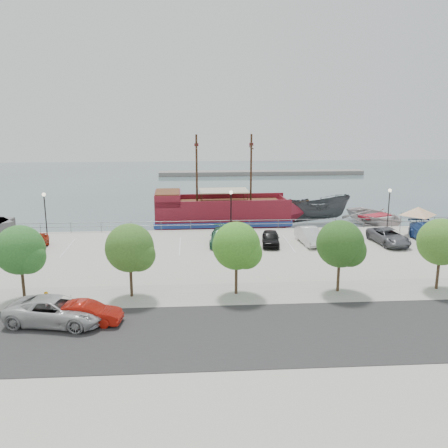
{
  "coord_description": "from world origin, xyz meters",
  "views": [
    {
      "loc": [
        -3.98,
        -41.6,
        12.53
      ],
      "look_at": [
        -1.0,
        2.0,
        2.0
      ],
      "focal_mm": 40.0,
      "sensor_mm": 36.0,
      "label": 1
    }
  ],
  "objects": [
    {
      "name": "parked_car_e",
      "position": [
        3.24,
        1.75,
        0.66
      ],
      "size": [
        2.05,
        4.05,
        1.32
      ],
      "primitive_type": "imported",
      "rotation": [
        0.0,
        0.0,
        -0.13
      ],
      "color": "black",
      "rests_on": "land_slab"
    },
    {
      "name": "lamp_post_mid",
      "position": [
        0.0,
        6.5,
        2.94
      ],
      "size": [
        0.36,
        0.36,
        4.28
      ],
      "color": "black",
      "rests_on": "land_slab"
    },
    {
      "name": "dock_mid",
      "position": [
        7.68,
        9.2,
        -0.79
      ],
      "size": [
        7.3,
        2.44,
        0.41
      ],
      "primitive_type": "cube",
      "rotation": [
        0.0,
        0.0,
        0.05
      ],
      "color": "gray",
      "rests_on": "ground"
    },
    {
      "name": "lamp_post_left",
      "position": [
        -18.0,
        6.5,
        2.94
      ],
      "size": [
        0.36,
        0.36,
        4.28
      ],
      "color": "black",
      "rests_on": "land_slab"
    },
    {
      "name": "speedboat",
      "position": [
        17.14,
        12.62,
        -0.19
      ],
      "size": [
        8.2,
        9.42,
        1.63
      ],
      "primitive_type": "imported",
      "rotation": [
        0.0,
        0.0,
        0.39
      ],
      "color": "beige",
      "rests_on": "ground"
    },
    {
      "name": "street_van",
      "position": [
        -11.89,
        -13.94,
        0.81
      ],
      "size": [
        6.23,
        3.77,
        1.62
      ],
      "primitive_type": "imported",
      "rotation": [
        0.0,
        0.0,
        1.37
      ],
      "color": "#BBBBBB",
      "rests_on": "street"
    },
    {
      "name": "land_slab",
      "position": [
        0.0,
        -21.0,
        -0.6
      ],
      "size": [
        100.0,
        58.0,
        1.2
      ],
      "primitive_type": "cube",
      "color": "#B3B29C",
      "rests_on": "ground"
    },
    {
      "name": "tree_c",
      "position": [
        -7.85,
        -10.07,
        3.3
      ],
      "size": [
        3.3,
        3.2,
        5.0
      ],
      "color": "#473321",
      "rests_on": "sidewalk"
    },
    {
      "name": "patrol_boat",
      "position": [
        10.69,
        13.75,
        0.5
      ],
      "size": [
        8.12,
        4.11,
        3.0
      ],
      "primitive_type": "imported",
      "rotation": [
        0.0,
        0.0,
        1.73
      ],
      "color": "#424549",
      "rests_on": "ground"
    },
    {
      "name": "parked_car_g",
      "position": [
        14.14,
        1.51,
        0.7
      ],
      "size": [
        2.96,
        5.3,
        1.4
      ],
      "primitive_type": "imported",
      "rotation": [
        0.0,
        0.0,
        0.13
      ],
      "color": "#5B5C61",
      "rests_on": "land_slab"
    },
    {
      "name": "street_sedan",
      "position": [
        -10.11,
        -14.07,
        0.66
      ],
      "size": [
        4.16,
        1.89,
        1.33
      ],
      "primitive_type": "imported",
      "rotation": [
        0.0,
        0.0,
        1.45
      ],
      "color": "#AC160B",
      "rests_on": "street"
    },
    {
      "name": "fire_hydrant",
      "position": [
        -13.35,
        -10.8,
        0.44
      ],
      "size": [
        0.28,
        0.28,
        0.81
      ],
      "rotation": [
        0.0,
        0.0,
        0.13
      ],
      "color": "#F09E06",
      "rests_on": "sidewalk"
    },
    {
      "name": "dock_west",
      "position": [
        -15.01,
        9.2,
        -0.79
      ],
      "size": [
        7.33,
        2.36,
        0.41
      ],
      "primitive_type": "cube",
      "rotation": [
        0.0,
        0.0,
        0.04
      ],
      "color": "gray",
      "rests_on": "ground"
    },
    {
      "name": "far_shore",
      "position": [
        10.0,
        55.0,
        -0.6
      ],
      "size": [
        40.0,
        3.0,
        0.8
      ],
      "primitive_type": "cube",
      "color": "gray",
      "rests_on": "ground"
    },
    {
      "name": "tree_e",
      "position": [
        6.15,
        -10.07,
        3.3
      ],
      "size": [
        3.3,
        3.2,
        5.0
      ],
      "color": "#473321",
      "rests_on": "sidewalk"
    },
    {
      "name": "seawall_railing",
      "position": [
        0.0,
        7.8,
        0.53
      ],
      "size": [
        50.0,
        0.06,
        1.0
      ],
      "color": "slate",
      "rests_on": "land_slab"
    },
    {
      "name": "parked_car_d",
      "position": [
        -1.23,
        2.45,
        0.7
      ],
      "size": [
        2.48,
        5.01,
        1.4
      ],
      "primitive_type": "imported",
      "rotation": [
        0.0,
        0.0,
        -0.11
      ],
      "color": "#255639",
      "rests_on": "land_slab"
    },
    {
      "name": "parked_car_h",
      "position": [
        18.16,
        1.87,
        0.83
      ],
      "size": [
        2.65,
        5.85,
        1.66
      ],
      "primitive_type": "imported",
      "rotation": [
        0.0,
        0.0,
        -0.06
      ],
      "color": "#274D9C",
      "rests_on": "land_slab"
    },
    {
      "name": "canopy_tent",
      "position": [
        18.22,
        4.66,
        2.76
      ],
      "size": [
        3.99,
        3.99,
        3.18
      ],
      "rotation": [
        0.0,
        0.0,
        -0.05
      ],
      "color": "slate",
      "rests_on": "land_slab"
    },
    {
      "name": "parked_car_a",
      "position": [
        -17.7,
        1.86,
        0.69
      ],
      "size": [
        1.76,
        4.1,
        1.38
      ],
      "primitive_type": "imported",
      "rotation": [
        0.0,
        0.0,
        0.03
      ],
      "color": "#A41B02",
      "rests_on": "land_slab"
    },
    {
      "name": "tree_d",
      "position": [
        -0.85,
        -10.07,
        3.3
      ],
      "size": [
        3.3,
        3.2,
        5.0
      ],
      "color": "#473321",
      "rests_on": "sidewalk"
    },
    {
      "name": "parked_car_f",
      "position": [
        6.9,
        2.06,
        0.74
      ],
      "size": [
        2.03,
        4.64,
        1.48
      ],
      "primitive_type": "imported",
      "rotation": [
        0.0,
        0.0,
        0.1
      ],
      "color": "silver",
      "rests_on": "land_slab"
    },
    {
      "name": "ground",
      "position": [
        0.0,
        0.0,
        -1.0
      ],
      "size": [
        160.0,
        160.0,
        0.0
      ],
      "primitive_type": "plane",
      "color": "#405255"
    },
    {
      "name": "dock_east",
      "position": [
        15.95,
        9.2,
        -0.81
      ],
      "size": [
        6.75,
        2.01,
        0.38
      ],
      "primitive_type": "cube",
      "rotation": [
        0.0,
        0.0,
        -0.01
      ],
      "color": "gray",
      "rests_on": "ground"
    },
    {
      "name": "sidewalk",
      "position": [
        0.0,
        -10.0,
        0.01
      ],
      "size": [
        100.0,
        4.0,
        0.05
      ],
      "primitive_type": "cube",
      "color": "gray",
      "rests_on": "land_slab"
    },
    {
      "name": "pirate_ship",
      "position": [
        0.72,
        12.3,
        0.82
      ],
      "size": [
        17.29,
        5.17,
        10.86
      ],
      "rotation": [
        0.0,
        0.0,
        0.02
      ],
      "color": "maroon",
      "rests_on": "ground"
    },
    {
      "name": "street",
      "position": [
        0.0,
        -16.0,
        0.01
      ],
      "size": [
        100.0,
        8.0,
        0.04
      ],
      "primitive_type": "cube",
      "color": "#2B292A",
      "rests_on": "land_slab"
    },
    {
      "name": "tree_b",
      "position": [
        -14.85,
        -10.07,
        3.3
      ],
      "size": [
        3.3,
        3.2,
        5.0
      ],
      "color": "#473321",
      "rests_on": "sidewalk"
    },
    {
      "name": "tree_f",
      "position": [
        13.15,
        -10.07,
        3.3
      ],
      "size": [
        3.3,
        3.2,
        5.0
      ],
      "color": "#473321",
      "rests_on": "sidewalk"
    },
    {
      "name": "lamp_post_right",
      "position": [
        16.0,
        6.5,
        2.94
      ],
      "size": [
        0.36,
        0.36,
        4.28
      ],
      "color": "black",
      "rests_on": "land_slab"
    }
  ]
}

